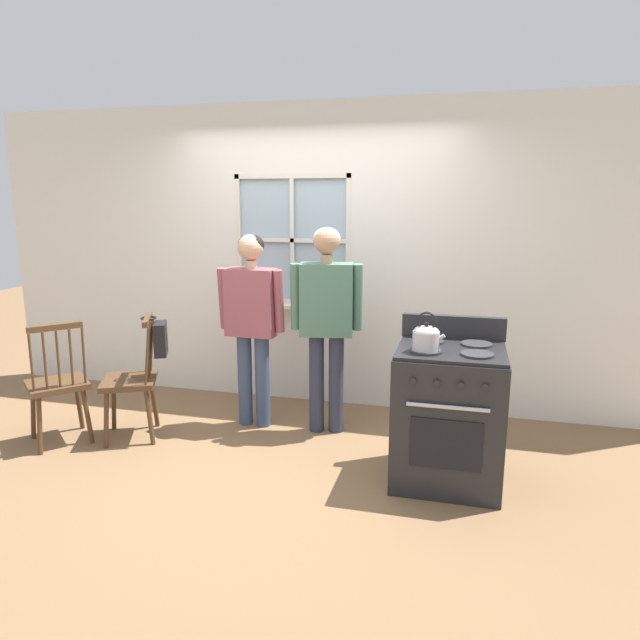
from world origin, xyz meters
TOP-DOWN VIEW (x-y plane):
  - ground_plane at (0.00, 0.00)m, footprint 16.00×16.00m
  - wall_back at (0.01, 1.40)m, footprint 6.40×0.16m
  - chair_by_window at (-1.21, 0.21)m, footprint 0.54×0.55m
  - chair_near_wall at (-1.70, -0.03)m, footprint 0.58×0.58m
  - person_elderly_left at (-0.36, 0.68)m, footprint 0.56×0.23m
  - person_teen_center at (0.26, 0.70)m, footprint 0.58×0.28m
  - stove at (1.24, 0.10)m, footprint 0.70×0.68m
  - kettle at (1.08, -0.03)m, footprint 0.21×0.17m
  - potted_plant at (0.00, 1.31)m, footprint 0.11×0.11m
  - handbag at (-0.99, 0.30)m, footprint 0.24×0.24m

SIDE VIEW (x-z plane):
  - ground_plane at x=0.00m, z-range 0.00..0.00m
  - chair_by_window at x=-1.21m, z-range -0.03..0.95m
  - chair_near_wall at x=-1.70m, z-range -0.03..0.95m
  - stove at x=1.24m, z-range -0.07..1.02m
  - handbag at x=-0.99m, z-range 0.65..0.96m
  - person_elderly_left at x=-0.36m, z-range 0.18..1.77m
  - potted_plant at x=0.00m, z-range 0.88..1.14m
  - person_teen_center at x=0.26m, z-range 0.18..1.84m
  - kettle at x=1.08m, z-range 0.90..1.15m
  - wall_back at x=0.01m, z-range -0.01..2.69m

